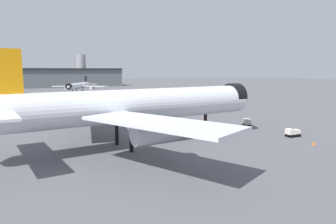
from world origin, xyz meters
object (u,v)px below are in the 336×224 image
(airliner_far_taxiway, at_px, (79,86))
(traffic_cone_wingtip, at_px, (314,143))
(traffic_cone_near_nose, at_px, (203,118))
(baggage_tug_wing, at_px, (293,132))
(airliner_near_gate, at_px, (135,106))
(baggage_cart_trailing, at_px, (247,122))

(airliner_far_taxiway, relative_size, traffic_cone_wingtip, 46.63)
(traffic_cone_near_nose, xyz_separation_m, traffic_cone_wingtip, (0.63, -36.32, 0.10))
(airliner_far_taxiway, relative_size, baggage_tug_wing, 10.89)
(baggage_tug_wing, distance_m, traffic_cone_wingtip, 7.62)
(airliner_near_gate, height_order, baggage_cart_trailing, airliner_near_gate)
(traffic_cone_near_nose, height_order, traffic_cone_wingtip, traffic_cone_wingtip)
(baggage_tug_wing, distance_m, baggage_cart_trailing, 15.24)
(baggage_cart_trailing, xyz_separation_m, traffic_cone_near_nose, (-4.29, 14.00, -0.69))
(airliner_near_gate, xyz_separation_m, baggage_cart_trailing, (34.76, 6.21, -6.88))
(baggage_tug_wing, height_order, traffic_cone_wingtip, baggage_tug_wing)
(airliner_far_taxiway, bearing_deg, traffic_cone_wingtip, 34.63)
(baggage_tug_wing, relative_size, traffic_cone_near_nose, 5.78)
(baggage_tug_wing, bearing_deg, traffic_cone_wingtip, 74.61)
(airliner_far_taxiway, xyz_separation_m, baggage_cart_trailing, (12.39, -137.03, -3.74))
(airliner_near_gate, distance_m, baggage_tug_wing, 35.60)
(traffic_cone_near_nose, bearing_deg, baggage_tug_wing, -83.58)
(airliner_near_gate, relative_size, baggage_tug_wing, 18.42)
(traffic_cone_near_nose, relative_size, traffic_cone_wingtip, 0.74)
(airliner_far_taxiway, distance_m, traffic_cone_wingtip, 159.65)
(airliner_near_gate, relative_size, baggage_cart_trailing, 21.63)
(traffic_cone_near_nose, bearing_deg, traffic_cone_wingtip, -89.00)
(airliner_far_taxiway, height_order, baggage_cart_trailing, airliner_far_taxiway)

